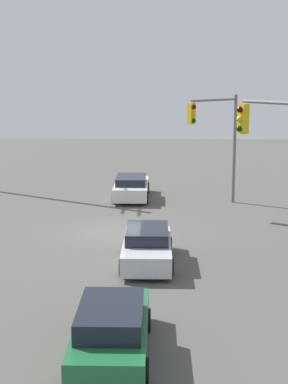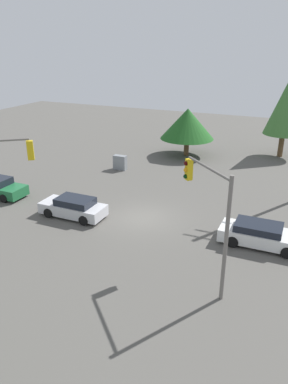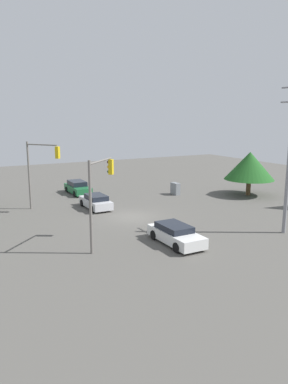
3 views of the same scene
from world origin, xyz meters
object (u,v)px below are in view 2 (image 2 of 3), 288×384
Objects in this scene: electrical_cabinet at (120,162)px; sedan_silver at (73,207)px; sedan_white at (261,235)px; traffic_signal_cross at (209,204)px.

sedan_silver is at bearing -80.23° from electrical_cabinet.
electrical_cabinet is (-13.68, 8.94, 0.01)m from sedan_white.
traffic_signal_cross is at bearing -109.48° from sedan_silver.
traffic_signal_cross is 18.23m from electrical_cabinet.
traffic_signal_cross reaches higher than sedan_silver.
sedan_silver reaches higher than sedan_white.
traffic_signal_cross is 4.53× the size of electrical_cabinet.
sedan_silver is 3.37× the size of electrical_cabinet.
sedan_white is 16.34m from electrical_cabinet.
electrical_cabinet is at bearing 9.77° from sedan_silver.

